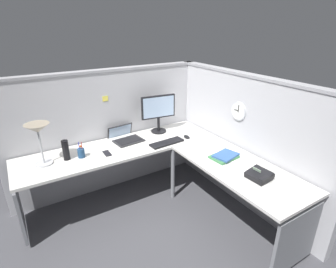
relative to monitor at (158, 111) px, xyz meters
name	(u,v)px	position (x,y,z in m)	size (l,w,h in m)	color
ground_plane	(169,208)	(-0.24, -0.64, -1.02)	(6.80, 6.80, 0.00)	#47474C
cubicle_wall_back	(109,131)	(-0.60, 0.23, -0.23)	(2.57, 0.12, 1.58)	#B2B2B7
cubicle_wall_right	(243,141)	(0.63, -0.90, -0.23)	(0.12, 2.37, 1.58)	#B2B2B7
desk	(160,167)	(-0.38, -0.69, -0.39)	(2.35, 2.15, 0.73)	silver
monitor	(158,111)	(0.00, 0.00, 0.00)	(0.46, 0.20, 0.50)	black
laptop	(125,137)	(-0.48, 0.02, -0.27)	(0.38, 0.41, 0.22)	#232326
keyboard	(167,143)	(-0.10, -0.38, -0.28)	(0.43, 0.14, 0.02)	black
computer_mouse	(187,137)	(0.20, -0.37, -0.28)	(0.06, 0.10, 0.03)	black
desk_lamp_dome	(38,132)	(-1.45, -0.14, 0.07)	(0.24, 0.24, 0.44)	#B7BABF
pen_cup	(81,153)	(-1.08, -0.19, -0.24)	(0.08, 0.08, 0.18)	navy
cell_phone	(107,153)	(-0.82, -0.26, -0.29)	(0.07, 0.14, 0.01)	black
thermos_flask	(66,150)	(-1.23, -0.16, -0.18)	(0.07, 0.07, 0.22)	black
office_phone	(260,176)	(0.22, -1.51, -0.26)	(0.20, 0.21, 0.11)	black
book_stack	(225,156)	(0.24, -1.03, -0.27)	(0.31, 0.25, 0.04)	#3F7F4C
wall_clock	(239,111)	(0.58, -0.84, 0.13)	(0.04, 0.22, 0.22)	#B7BABF
pinned_note_leftmost	(105,99)	(-0.63, 0.18, 0.21)	(0.07, 0.00, 0.06)	#EAD84C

